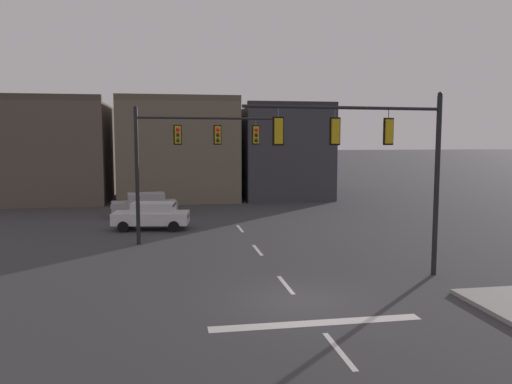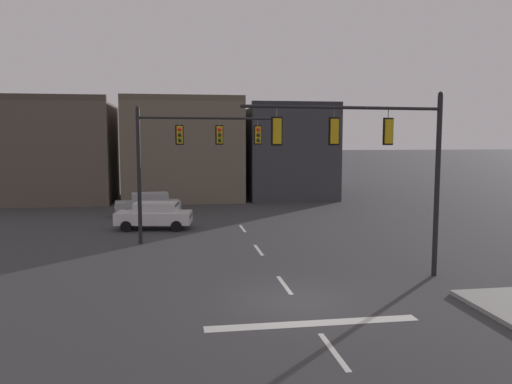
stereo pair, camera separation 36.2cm
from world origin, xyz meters
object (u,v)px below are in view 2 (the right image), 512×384
object	(u,v)px
car_lot_middle	(155,215)
car_lot_nearside	(149,204)
signal_mast_far_side	(186,149)
signal_mast_near_side	(379,150)

from	to	relation	value
car_lot_middle	car_lot_nearside	bearing A→B (deg)	96.62
car_lot_nearside	car_lot_middle	distance (m)	5.36
signal_mast_far_side	car_lot_middle	size ratio (longest dim) A/B	1.63
car_lot_nearside	car_lot_middle	xyz separation A→B (m)	(0.62, -5.32, 0.00)
car_lot_middle	signal_mast_far_side	bearing A→B (deg)	-65.30
signal_mast_near_side	car_lot_middle	xyz separation A→B (m)	(-8.84, 12.44, -4.10)
signal_mast_far_side	car_lot_nearside	size ratio (longest dim) A/B	1.64
car_lot_nearside	car_lot_middle	size ratio (longest dim) A/B	0.99
signal_mast_far_side	car_lot_middle	bearing A→B (deg)	114.70
signal_mast_near_side	car_lot_middle	size ratio (longest dim) A/B	1.70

